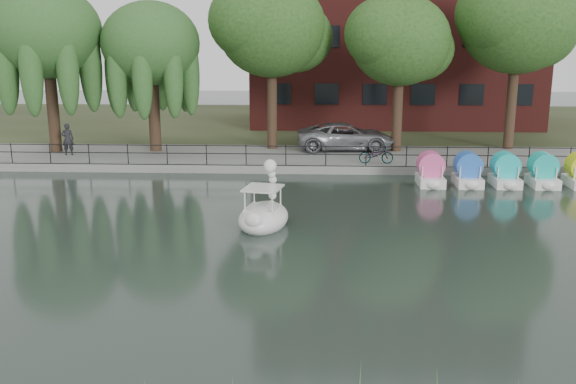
# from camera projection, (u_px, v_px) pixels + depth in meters

# --- Properties ---
(ground_plane) EXTENTS (120.00, 120.00, 0.00)m
(ground_plane) POSITION_uv_depth(u_px,v_px,m) (266.00, 265.00, 19.42)
(ground_plane) COLOR #37453F
(promenade) EXTENTS (40.00, 6.00, 0.40)m
(promenade) POSITION_uv_depth(u_px,v_px,m) (288.00, 158.00, 34.88)
(promenade) COLOR gray
(promenade) RESTS_ON ground_plane
(kerb) EXTENTS (40.00, 0.25, 0.40)m
(kerb) POSITION_uv_depth(u_px,v_px,m) (286.00, 170.00, 32.02)
(kerb) COLOR gray
(kerb) RESTS_ON ground_plane
(land_strip) EXTENTS (60.00, 22.00, 0.36)m
(land_strip) POSITION_uv_depth(u_px,v_px,m) (296.00, 123.00, 48.46)
(land_strip) COLOR #47512D
(land_strip) RESTS_ON ground_plane
(railing) EXTENTS (32.00, 0.05, 1.00)m
(railing) POSITION_uv_depth(u_px,v_px,m) (286.00, 150.00, 31.99)
(railing) COLOR black
(railing) RESTS_ON promenade
(willow_left) EXTENTS (5.88, 5.88, 9.01)m
(willow_left) POSITION_uv_depth(u_px,v_px,m) (46.00, 32.00, 34.29)
(willow_left) COLOR #473323
(willow_left) RESTS_ON promenade
(willow_mid) EXTENTS (5.32, 5.32, 8.15)m
(willow_mid) POSITION_uv_depth(u_px,v_px,m) (151.00, 44.00, 34.70)
(willow_mid) COLOR #473323
(willow_mid) RESTS_ON promenade
(broadleaf_center) EXTENTS (6.00, 6.00, 9.25)m
(broadleaf_center) POSITION_uv_depth(u_px,v_px,m) (272.00, 29.00, 35.21)
(broadleaf_center) COLOR #473323
(broadleaf_center) RESTS_ON promenade
(broadleaf_right) EXTENTS (5.40, 5.40, 8.32)m
(broadleaf_right) POSITION_uv_depth(u_px,v_px,m) (400.00, 41.00, 34.60)
(broadleaf_right) COLOR #473323
(broadleaf_right) RESTS_ON promenade
(broadleaf_far) EXTENTS (6.30, 6.30, 9.71)m
(broadleaf_far) POSITION_uv_depth(u_px,v_px,m) (518.00, 22.00, 35.06)
(broadleaf_far) COLOR #473323
(broadleaf_far) RESTS_ON promenade
(minivan) EXTENTS (3.24, 6.42, 1.74)m
(minivan) POSITION_uv_depth(u_px,v_px,m) (346.00, 134.00, 36.12)
(minivan) COLOR gray
(minivan) RESTS_ON promenade
(bicycle) EXTENTS (0.64, 1.73, 1.00)m
(bicycle) POSITION_uv_depth(u_px,v_px,m) (376.00, 154.00, 32.43)
(bicycle) COLOR gray
(bicycle) RESTS_ON promenade
(pedestrian) EXTENTS (0.81, 0.65, 1.98)m
(pedestrian) POSITION_uv_depth(u_px,v_px,m) (68.00, 137.00, 34.54)
(pedestrian) COLOR black
(pedestrian) RESTS_ON promenade
(swan_boat) EXTENTS (2.24, 3.02, 2.31)m
(swan_boat) POSITION_uv_depth(u_px,v_px,m) (264.00, 212.00, 23.26)
(swan_boat) COLOR white
(swan_boat) RESTS_ON ground_plane
(pedal_boat_row) EXTENTS (9.65, 1.70, 1.40)m
(pedal_boat_row) POSITION_uv_depth(u_px,v_px,m) (524.00, 173.00, 29.35)
(pedal_boat_row) COLOR white
(pedal_boat_row) RESTS_ON ground_plane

